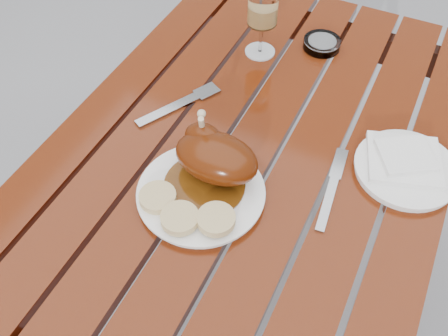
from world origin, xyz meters
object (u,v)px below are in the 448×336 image
Objects in this scene: wine_glass at (262,22)px; table at (248,235)px; ashtray at (322,44)px; side_plate at (406,169)px; dinner_plate at (201,193)px.

table is at bearing -68.90° from wine_glass.
wine_glass is 1.89× the size of ashtray.
side_plate is 0.42m from ashtray.
ashtray is at bearing 84.01° from dinner_plate.
wine_glass is 0.18m from ashtray.
table is at bearing -170.21° from side_plate.
ashtray is (-0.28, 0.32, 0.00)m from side_plate.
table is 12.86× the size of ashtray.
ashtray reaches higher than dinner_plate.
ashtray is at bearing 32.65° from wine_glass.
wine_glass is at bearing -147.35° from ashtray.
wine_glass is at bearing 99.22° from dinner_plate.
wine_glass reaches higher than ashtray.
side_plate is (0.34, 0.23, 0.00)m from dinner_plate.
side_plate is at bearing 9.79° from table.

